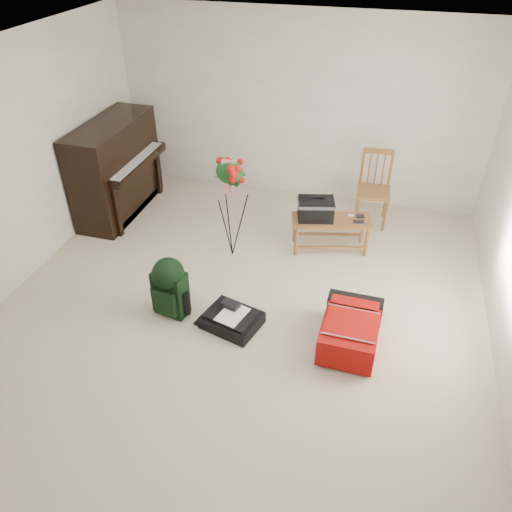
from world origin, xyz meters
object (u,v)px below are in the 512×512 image
(piano, at_px, (117,170))
(flower_stand, at_px, (231,210))
(dining_chair, at_px, (374,189))
(green_backpack, at_px, (169,284))
(black_duffel, at_px, (232,319))
(bench, at_px, (321,211))
(red_suitcase, at_px, (351,327))

(piano, height_order, flower_stand, flower_stand)
(dining_chair, xyz_separation_m, green_backpack, (-1.81, -2.42, -0.10))
(dining_chair, relative_size, black_duffel, 1.52)
(piano, relative_size, black_duffel, 2.36)
(dining_chair, bearing_deg, bench, -128.29)
(black_duffel, bearing_deg, dining_chair, 79.89)
(black_duffel, bearing_deg, flower_stand, 122.98)
(piano, relative_size, red_suitcase, 1.92)
(piano, xyz_separation_m, dining_chair, (3.33, 0.63, -0.13))
(green_backpack, bearing_deg, flower_stand, 87.29)
(bench, distance_m, dining_chair, 0.98)
(red_suitcase, xyz_separation_m, black_duffel, (-1.17, -0.11, -0.09))
(dining_chair, height_order, green_backpack, dining_chair)
(dining_chair, bearing_deg, red_suitcase, -93.05)
(green_backpack, distance_m, flower_stand, 1.23)
(piano, relative_size, dining_chair, 1.55)
(piano, bearing_deg, black_duffel, -39.71)
(piano, height_order, dining_chair, piano)
(dining_chair, xyz_separation_m, flower_stand, (-1.54, -1.25, 0.15))
(dining_chair, bearing_deg, flower_stand, -144.42)
(piano, bearing_deg, flower_stand, -18.89)
(dining_chair, distance_m, flower_stand, 1.98)
(bench, distance_m, red_suitcase, 1.67)
(piano, height_order, black_duffel, piano)
(bench, height_order, flower_stand, flower_stand)
(red_suitcase, bearing_deg, green_backpack, -175.98)
(dining_chair, bearing_deg, black_duffel, -118.71)
(green_backpack, height_order, flower_stand, flower_stand)
(piano, relative_size, flower_stand, 1.18)
(bench, bearing_deg, flower_stand, -170.04)
(bench, height_order, dining_chair, dining_chair)
(dining_chair, relative_size, red_suitcase, 1.24)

